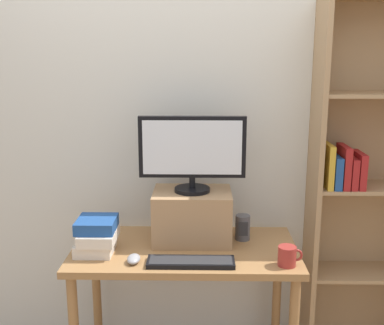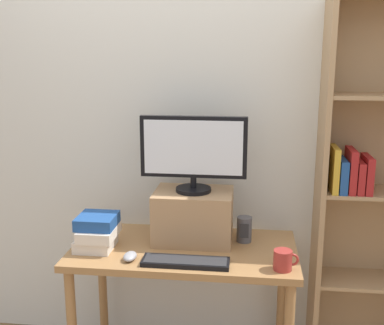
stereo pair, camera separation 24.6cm
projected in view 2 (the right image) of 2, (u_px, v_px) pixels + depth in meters
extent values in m
cube|color=silver|center=(194.00, 135.00, 2.82)|extent=(7.00, 0.08, 2.60)
cube|color=#9E7042|center=(184.00, 250.00, 2.53)|extent=(1.17, 0.61, 0.04)
cylinder|color=#9E7042|center=(103.00, 288.00, 2.93)|extent=(0.05, 0.05, 0.74)
cylinder|color=#9E7042|center=(281.00, 299.00, 2.80)|extent=(0.05, 0.05, 0.74)
cube|color=tan|center=(320.00, 192.00, 2.62)|extent=(0.03, 0.28, 2.06)
cube|color=tan|center=(375.00, 187.00, 2.71)|extent=(0.68, 0.01, 2.06)
cube|color=tan|center=(374.00, 280.00, 2.70)|extent=(0.62, 0.27, 0.02)
cube|color=tan|center=(382.00, 192.00, 2.58)|extent=(0.62, 0.27, 0.02)
cube|color=gold|center=(334.00, 169.00, 2.55)|extent=(0.03, 0.20, 0.24)
cube|color=navy|center=(341.00, 175.00, 2.56)|extent=(0.04, 0.20, 0.18)
cube|color=maroon|center=(350.00, 170.00, 2.55)|extent=(0.04, 0.20, 0.23)
cube|color=maroon|center=(358.00, 176.00, 2.55)|extent=(0.04, 0.20, 0.17)
cube|color=maroon|center=(367.00, 174.00, 2.54)|extent=(0.04, 0.20, 0.19)
cube|color=#A87F56|center=(193.00, 216.00, 2.59)|extent=(0.42, 0.30, 0.28)
cylinder|color=black|center=(193.00, 189.00, 2.56)|extent=(0.19, 0.19, 0.02)
cylinder|color=black|center=(193.00, 182.00, 2.55)|extent=(0.03, 0.03, 0.06)
cube|color=black|center=(193.00, 147.00, 2.51)|extent=(0.56, 0.04, 0.32)
cube|color=silver|center=(193.00, 148.00, 2.49)|extent=(0.51, 0.00, 0.28)
cube|color=black|center=(186.00, 262.00, 2.32)|extent=(0.42, 0.13, 0.02)
cube|color=#28282B|center=(186.00, 259.00, 2.32)|extent=(0.40, 0.11, 0.00)
ellipsoid|color=#99999E|center=(130.00, 256.00, 2.37)|extent=(0.06, 0.10, 0.04)
cube|color=silver|center=(96.00, 243.00, 2.51)|extent=(0.19, 0.20, 0.06)
cube|color=silver|center=(99.00, 232.00, 2.50)|extent=(0.18, 0.24, 0.06)
cube|color=navy|center=(97.00, 221.00, 2.49)|extent=(0.19, 0.20, 0.06)
cylinder|color=#9E2D28|center=(283.00, 260.00, 2.26)|extent=(0.09, 0.09, 0.10)
torus|color=#9E2D28|center=(292.00, 260.00, 2.25)|extent=(0.06, 0.01, 0.06)
cylinder|color=#4C4C51|center=(244.00, 229.00, 2.59)|extent=(0.08, 0.08, 0.14)
cube|color=#2D2D30|center=(244.00, 231.00, 2.54)|extent=(0.05, 0.00, 0.08)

